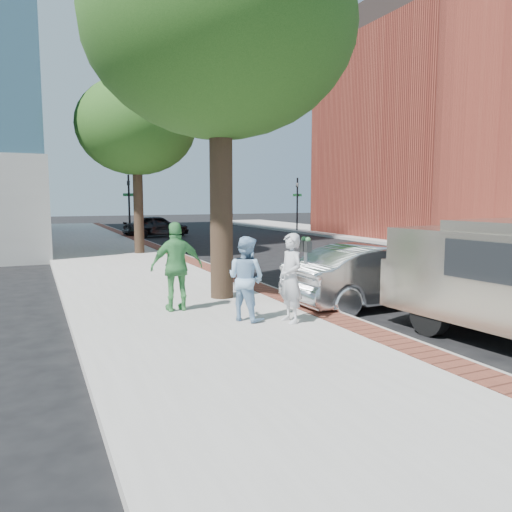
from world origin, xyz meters
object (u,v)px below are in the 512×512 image
person_gray (291,278)px  person_officer (246,278)px  person_green (177,267)px  parking_meter (306,256)px  sedan_silver (377,275)px  bg_car (156,226)px

person_gray → person_officer: bearing=-129.5°
person_officer → person_gray: bearing=-157.7°
person_green → parking_meter: bearing=168.6°
person_gray → sedan_silver: size_ratio=0.39×
person_green → bg_car: size_ratio=0.45×
bg_car → person_officer: bearing=163.4°
parking_meter → bg_car: size_ratio=0.37×
person_officer → bg_car: (3.45, 22.27, -0.26)m
person_gray → person_officer: size_ratio=1.04×
person_green → sedan_silver: person_green is taller
parking_meter → person_gray: person_gray is taller
parking_meter → bg_car: 21.65m
person_green → bg_car: bearing=-100.4°
person_gray → person_officer: person_gray is taller
person_officer → person_green: person_green is taller
person_gray → person_officer: (-0.68, 0.50, -0.03)m
person_gray → sedan_silver: (2.76, 1.02, -0.28)m
sedan_silver → person_green: bearing=78.2°
parking_meter → person_officer: (-1.68, -0.70, -0.26)m
person_gray → parking_meter: bearing=136.8°
parking_meter → person_officer: bearing=-157.6°
person_gray → person_officer: 0.85m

